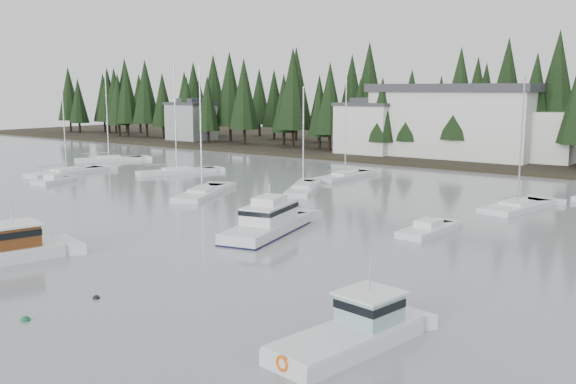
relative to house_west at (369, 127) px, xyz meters
The scene contains 18 objects.
far_shore_land 25.88m from the house_west, 45.00° to the left, with size 240.00×54.00×1.00m, color black.
conifer_treeline 19.87m from the house_west, 21.25° to the left, with size 200.00×22.00×20.00m, color black, non-canonical shape.
house_west is the anchor object (origin of this frame).
house_far_west 42.05m from the house_west, behind, with size 8.48×7.42×8.25m.
harbor_inn 15.45m from the house_west, 12.52° to the left, with size 29.50×11.50×10.90m.
cabin_cruiser_center 57.28m from the house_west, 67.40° to the right, with size 5.32×10.37×4.27m.
lobster_boat_teal 77.39m from the house_west, 60.37° to the right, with size 3.68×7.72×4.12m.
sailboat_3 46.56m from the house_west, 43.21° to the right, with size 4.52×9.10×12.27m.
sailboat_4 46.55m from the house_west, 114.68° to the right, with size 3.30×10.41×11.09m.
sailboat_5 34.62m from the house_west, 104.84° to the right, with size 6.35×10.23×14.30m.
sailboat_6 44.00m from the house_west, 82.36° to the right, with size 6.79×10.37×13.58m.
sailboat_7 26.60m from the house_west, 65.97° to the right, with size 2.67×9.84×15.04m.
sailboat_8 40.48m from the house_west, 133.06° to the right, with size 7.09×9.86×13.35m.
sailboat_10 37.16m from the house_west, 70.59° to the right, with size 6.66×10.00×11.49m.
runabout_0 49.67m from the house_west, 106.34° to the right, with size 3.51×5.44×1.42m.
runabout_1 55.51m from the house_west, 55.27° to the right, with size 2.48×6.25×1.42m.
mooring_buoy_green 77.89m from the house_west, 71.68° to the right, with size 0.45×0.45×0.45m, color #145933.
mooring_buoy_dark 74.13m from the house_west, 70.75° to the right, with size 0.38×0.38×0.38m, color black.
Camera 1 is at (33.49, -10.17, 10.73)m, focal length 40.00 mm.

